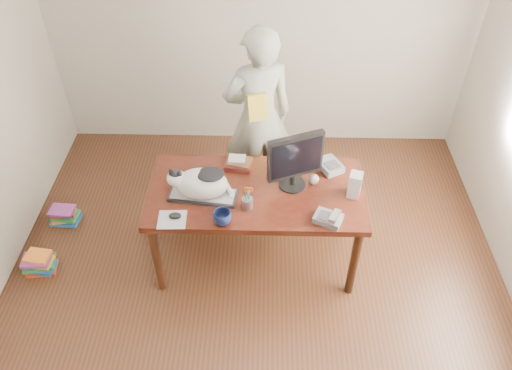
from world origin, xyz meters
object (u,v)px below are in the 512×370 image
Objects in this scene: cat at (199,182)px; book_pile_a at (40,263)px; desk at (256,197)px; speaker at (355,185)px; keyboard at (203,195)px; calculator at (330,166)px; phone at (329,218)px; coffee_mug at (222,217)px; book_pile_b at (65,215)px; baseball at (314,179)px; pen_cup at (247,202)px; book_stack at (238,163)px; mouse at (175,216)px; monitor at (295,159)px; person at (258,118)px.

cat is 1.81× the size of book_pile_a.
speaker reaches higher than desk.
calculator reaches higher than keyboard.
phone is 0.92× the size of calculator.
coffee_mug is (-0.23, -0.41, 0.20)m from desk.
speaker is 2.58m from book_pile_b.
pen_cup is at bearing -150.98° from baseball.
phone is at bearing -123.46° from calculator.
desk is 7.05× the size of book_stack.
desk is at bearing 28.49° from keyboard.
calculator is at bearing 9.00° from book_stack.
baseball is 0.60m from book_stack.
mouse is 0.34m from coffee_mug.
keyboard is 0.13m from cat.
baseball is (-0.28, 0.12, -0.06)m from speaker.
desk is 3.11× the size of keyboard.
keyboard is 2.27× the size of book_stack.
monitor is at bearing 17.30° from keyboard.
pen_cup is at bearing -172.33° from calculator.
person reaches higher than phone.
person is (-0.28, 0.77, -0.19)m from monitor.
baseball is at bearing 173.61° from speaker.
desk is 7.06× the size of phone.
mouse is 1.50m from book_pile_b.
pen_cup is 0.77m from calculator.
desk is 0.52m from cat.
mouse is at bearing -151.76° from speaker.
person is (0.14, 0.54, 0.05)m from book_stack.
monitor is (0.68, 0.12, 0.13)m from cat.
keyboard is at bearing 168.69° from monitor.
baseball reaches higher than mouse.
cat is 0.37m from pen_cup.
speaker is at bearing -32.04° from monitor.
phone is (0.74, 0.03, -0.02)m from coffee_mug.
monitor is at bearing 17.10° from cat.
cat is at bearing 168.48° from monitor.
speaker is at bearing 3.92° from book_pile_a.
phone is 2.86× the size of baseball.
calculator is at bearing -2.18° from book_pile_b.
desk is 0.50m from monitor.
desk is at bearing 151.79° from monitor.
desk is 5.92× the size of book_pile_a.
desk is 0.30m from book_stack.
coffee_mug is (-0.17, -0.15, -0.01)m from pen_cup.
speaker reaches higher than book_pile_b.
cat reaches higher than book_pile_a.
baseball is at bearing 18.18° from keyboard.
mouse is (-0.16, -0.22, -0.12)m from cat.
cat is 1.12m from speaker.
phone is at bearing -16.20° from book_pile_b.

